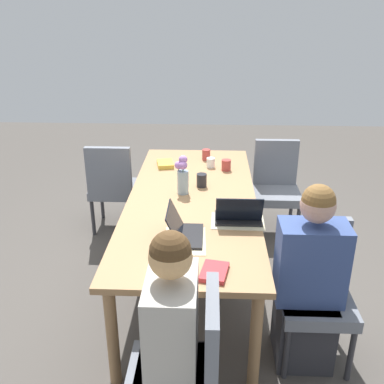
# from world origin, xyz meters

# --- Properties ---
(ground_plane) EXTENTS (10.00, 10.00, 0.00)m
(ground_plane) POSITION_xyz_m (0.00, 0.00, 0.00)
(ground_plane) COLOR #4C4742
(dining_table) EXTENTS (2.39, 0.98, 0.72)m
(dining_table) POSITION_xyz_m (0.00, 0.00, 0.66)
(dining_table) COLOR #9E754C
(dining_table) RESTS_ON ground_plane
(chair_far_left_near) EXTENTS (0.44, 0.44, 0.90)m
(chair_far_left_near) POSITION_xyz_m (0.77, 0.80, 0.50)
(chair_far_left_near) COLOR slate
(chair_far_left_near) RESTS_ON ground_plane
(person_far_left_near) EXTENTS (0.36, 0.40, 1.19)m
(person_far_left_near) POSITION_xyz_m (0.85, 0.74, 0.53)
(person_far_left_near) COLOR #2D2D33
(person_far_left_near) RESTS_ON ground_plane
(chair_head_right_left_mid) EXTENTS (0.44, 0.44, 0.90)m
(chair_head_right_left_mid) POSITION_xyz_m (1.48, 0.04, 0.50)
(chair_head_right_left_mid) COLOR slate
(chair_head_right_left_mid) RESTS_ON ground_plane
(person_head_right_left_mid) EXTENTS (0.40, 0.36, 1.19)m
(person_head_right_left_mid) POSITION_xyz_m (1.42, -0.03, 0.53)
(person_head_right_left_mid) COLOR #2D2D33
(person_head_right_left_mid) RESTS_ON ground_plane
(chair_near_left_far) EXTENTS (0.44, 0.44, 0.90)m
(chair_near_left_far) POSITION_xyz_m (-0.81, -0.80, 0.50)
(chair_near_left_far) COLOR slate
(chair_near_left_far) RESTS_ON ground_plane
(chair_far_right_near) EXTENTS (0.44, 0.44, 0.90)m
(chair_far_right_near) POSITION_xyz_m (-0.88, 0.77, 0.50)
(chair_far_right_near) COLOR slate
(chair_far_right_near) RESTS_ON ground_plane
(flower_vase) EXTENTS (0.09, 0.11, 0.31)m
(flower_vase) POSITION_xyz_m (-0.09, -0.08, 0.88)
(flower_vase) COLOR #8EA8B7
(flower_vase) RESTS_ON dining_table
(placemat_far_left_near) EXTENTS (0.27, 0.37, 0.00)m
(placemat_far_left_near) POSITION_xyz_m (0.38, 0.33, 0.73)
(placemat_far_left_near) COLOR beige
(placemat_far_left_near) RESTS_ON dining_table
(placemat_head_right_left_mid) EXTENTS (0.37, 0.27, 0.00)m
(placemat_head_right_left_mid) POSITION_xyz_m (0.67, -0.01, 0.73)
(placemat_head_right_left_mid) COLOR beige
(placemat_head_right_left_mid) RESTS_ON dining_table
(laptop_far_left_near) EXTENTS (0.22, 0.32, 0.20)m
(laptop_far_left_near) POSITION_xyz_m (0.38, 0.34, 0.77)
(laptop_far_left_near) COLOR black
(laptop_far_left_near) RESTS_ON dining_table
(laptop_head_right_left_mid) EXTENTS (0.32, 0.22, 0.20)m
(laptop_head_right_left_mid) POSITION_xyz_m (0.62, -0.03, 0.77)
(laptop_head_right_left_mid) COLOR black
(laptop_head_right_left_mid) RESTS_ON dining_table
(coffee_mug_near_left) EXTENTS (0.08, 0.08, 0.09)m
(coffee_mug_near_left) POSITION_xyz_m (-0.70, 0.14, 0.77)
(coffee_mug_near_left) COLOR white
(coffee_mug_near_left) RESTS_ON dining_table
(coffee_mug_near_right) EXTENTS (0.08, 0.08, 0.10)m
(coffee_mug_near_right) POSITION_xyz_m (-0.62, 0.28, 0.77)
(coffee_mug_near_right) COLOR #AD3D38
(coffee_mug_near_right) RESTS_ON dining_table
(coffee_mug_centre_left) EXTENTS (0.08, 0.08, 0.11)m
(coffee_mug_centre_left) POSITION_xyz_m (-0.23, 0.07, 0.78)
(coffee_mug_centre_left) COLOR #232328
(coffee_mug_centre_left) RESTS_ON dining_table
(coffee_mug_centre_right) EXTENTS (0.08, 0.08, 0.10)m
(coffee_mug_centre_right) POSITION_xyz_m (-0.90, 0.10, 0.77)
(coffee_mug_centre_right) COLOR #AD3D38
(coffee_mug_centre_right) RESTS_ON dining_table
(book_red_cover) EXTENTS (0.22, 0.17, 0.03)m
(book_red_cover) POSITION_xyz_m (1.03, 0.17, 0.74)
(book_red_cover) COLOR #B73338
(book_red_cover) RESTS_ON dining_table
(book_blue_cover) EXTENTS (0.22, 0.18, 0.04)m
(book_blue_cover) POSITION_xyz_m (-0.71, -0.28, 0.74)
(book_blue_cover) COLOR gold
(book_blue_cover) RESTS_ON dining_table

